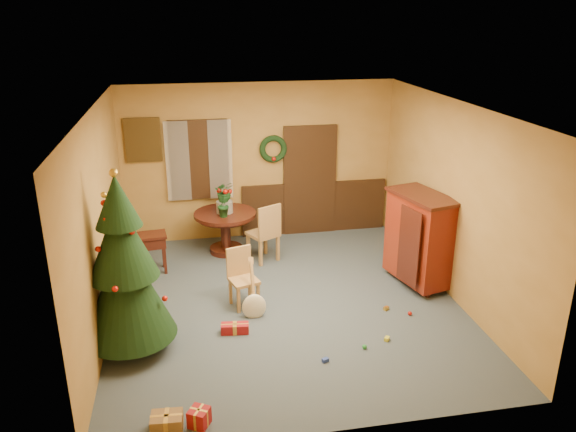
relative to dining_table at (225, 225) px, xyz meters
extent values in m
plane|color=#36444F|center=(0.72, -2.04, -0.53)|extent=(5.50, 5.50, 0.00)
plane|color=silver|center=(0.72, -2.04, 2.37)|extent=(5.50, 5.50, 0.00)
plane|color=olive|center=(0.72, 0.71, 0.92)|extent=(5.00, 0.00, 5.00)
plane|color=olive|center=(0.72, -4.79, 0.92)|extent=(5.00, 0.00, 5.00)
plane|color=olive|center=(-1.78, -2.04, 0.92)|extent=(0.00, 5.50, 5.50)
plane|color=olive|center=(3.22, -2.04, 0.92)|extent=(0.00, 5.50, 5.50)
cube|color=black|center=(1.77, 0.67, -0.03)|extent=(2.80, 0.06, 1.00)
cube|color=black|center=(1.67, 0.66, 0.52)|extent=(1.00, 0.08, 2.10)
cube|color=white|center=(1.67, 0.69, 0.47)|extent=(0.80, 0.03, 1.90)
cube|color=black|center=(-0.38, 0.66, 1.02)|extent=(1.05, 0.08, 1.45)
cube|color=white|center=(-0.38, 0.69, 1.02)|extent=(0.88, 0.03, 1.25)
cube|color=white|center=(-0.76, 0.61, 1.02)|extent=(0.42, 0.02, 1.45)
cube|color=white|center=(0.00, 0.61, 1.02)|extent=(0.42, 0.02, 1.45)
torus|color=black|center=(0.97, 0.63, 1.17)|extent=(0.51, 0.11, 0.51)
cube|color=#4C3819|center=(-1.33, 0.67, 1.42)|extent=(0.62, 0.05, 0.78)
cube|color=gray|center=(-1.33, 0.70, 1.42)|extent=(0.48, 0.02, 0.62)
cylinder|color=black|center=(0.00, 0.00, 0.20)|extent=(1.09, 1.09, 0.06)
cylinder|color=black|center=(0.00, 0.00, 0.14)|extent=(0.97, 0.97, 0.04)
cylinder|color=black|center=(0.00, 0.00, -0.15)|extent=(0.18, 0.18, 0.60)
cylinder|color=black|center=(0.00, 0.00, -0.48)|extent=(0.58, 0.58, 0.10)
cylinder|color=slate|center=(0.00, 0.00, 0.33)|extent=(0.28, 0.28, 0.21)
imported|color=#1E4C23|center=(0.00, 0.00, 0.61)|extent=(0.33, 0.28, 0.36)
cube|color=#9F763F|center=(0.10, -2.00, -0.12)|extent=(0.47, 0.47, 0.05)
cube|color=#9F763F|center=(0.05, -1.84, 0.12)|extent=(0.37, 0.15, 0.45)
cube|color=#9F763F|center=(0.21, -1.81, -0.33)|extent=(0.05, 0.05, 0.39)
cube|color=#9F763F|center=(-0.09, -1.90, -0.33)|extent=(0.05, 0.05, 0.39)
cube|color=#9F763F|center=(0.30, -2.10, -0.33)|extent=(0.05, 0.05, 0.39)
cube|color=#9F763F|center=(0.00, -2.19, -0.33)|extent=(0.05, 0.05, 0.39)
cube|color=#9F763F|center=(0.60, -0.45, -0.04)|extent=(0.61, 0.61, 0.05)
cube|color=#9F763F|center=(0.70, -0.63, 0.25)|extent=(0.42, 0.25, 0.54)
cube|color=#9F763F|center=(0.53, -0.70, -0.29)|extent=(0.07, 0.07, 0.46)
cube|color=#9F763F|center=(0.85, -0.53, -0.29)|extent=(0.07, 0.07, 0.46)
cube|color=#9F763F|center=(0.36, -0.37, -0.29)|extent=(0.07, 0.07, 0.46)
cube|color=#9F763F|center=(0.68, -0.20, -0.29)|extent=(0.07, 0.07, 0.46)
cylinder|color=black|center=(-0.01, -0.20, -0.16)|extent=(0.09, 0.09, 0.72)
cylinder|color=black|center=(-0.01, -0.20, 0.21)|extent=(0.29, 0.29, 0.03)
imported|color=#19471E|center=(-0.01, -0.20, 0.44)|extent=(0.26, 0.22, 0.44)
cylinder|color=#382111|center=(-1.43, -2.84, -0.40)|extent=(0.15, 0.15, 0.25)
cone|color=black|center=(-1.43, -2.84, 0.37)|extent=(1.16, 1.16, 1.37)
cone|color=black|center=(-1.43, -2.84, 1.00)|extent=(0.84, 0.84, 1.00)
cone|color=black|center=(-1.43, -2.84, 1.48)|extent=(0.55, 0.55, 0.63)
sphere|color=gold|center=(-1.43, -2.84, 1.82)|extent=(0.11, 0.11, 0.11)
cube|color=black|center=(-1.39, -0.61, 0.12)|extent=(0.79, 0.46, 0.04)
cube|color=black|center=(-1.39, -0.61, 0.01)|extent=(0.74, 0.42, 0.16)
cube|color=black|center=(-1.70, -0.61, -0.21)|extent=(0.07, 0.27, 0.62)
cube|color=black|center=(-1.07, -0.61, -0.21)|extent=(0.07, 0.27, 0.62)
cube|color=#500F09|center=(2.87, -1.78, 0.24)|extent=(0.80, 1.19, 1.35)
cube|color=black|center=(2.87, -1.78, 0.93)|extent=(0.88, 1.27, 0.05)
cylinder|color=black|center=(2.87, -2.24, -0.48)|extent=(0.08, 0.08, 0.10)
cylinder|color=black|center=(2.87, -1.32, -0.48)|extent=(0.08, 0.08, 0.10)
cube|color=brown|center=(-0.97, -4.44, -0.44)|extent=(0.34, 0.26, 0.17)
cube|color=gold|center=(-0.97, -4.44, -0.44)|extent=(0.33, 0.06, 0.18)
cube|color=gold|center=(-0.97, -4.44, -0.44)|extent=(0.06, 0.25, 0.18)
cube|color=maroon|center=(-0.64, -4.44, -0.43)|extent=(0.27, 0.27, 0.20)
cube|color=gold|center=(-0.64, -4.44, -0.43)|extent=(0.19, 0.12, 0.20)
cube|color=gold|center=(-0.64, -4.44, -0.43)|extent=(0.12, 0.19, 0.20)
cube|color=brown|center=(-1.35, -2.55, -0.46)|extent=(0.27, 0.22, 0.12)
cube|color=gold|center=(-1.35, -2.55, -0.46)|extent=(0.23, 0.09, 0.13)
cube|color=gold|center=(-1.35, -2.55, -0.46)|extent=(0.08, 0.17, 0.13)
cube|color=maroon|center=(-0.10, -2.71, -0.46)|extent=(0.38, 0.19, 0.13)
cube|color=gold|center=(-0.10, -2.71, -0.46)|extent=(0.38, 0.06, 0.13)
cube|color=gold|center=(-0.10, -2.71, -0.46)|extent=(0.07, 0.16, 0.13)
cube|color=#243C9F|center=(0.93, -3.59, -0.50)|extent=(0.09, 0.08, 0.05)
sphere|color=green|center=(1.50, -3.40, -0.50)|extent=(0.06, 0.06, 0.06)
cube|color=yellow|center=(1.85, -3.27, -0.50)|extent=(0.09, 0.09, 0.05)
sphere|color=red|center=(2.39, -2.71, -0.50)|extent=(0.06, 0.06, 0.06)
cube|color=gold|center=(2.11, -2.51, -0.50)|extent=(0.09, 0.09, 0.05)
camera|label=1|loc=(-0.59, -9.29, 3.57)|focal=35.00mm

